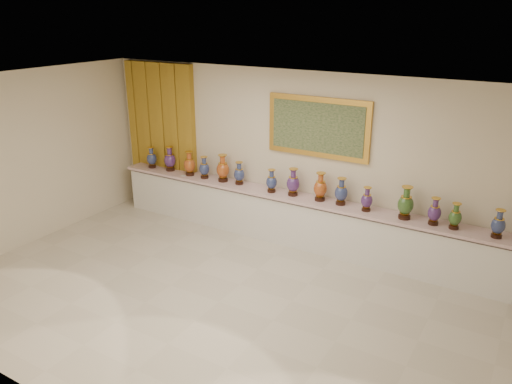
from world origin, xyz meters
TOP-DOWN VIEW (x-y plane):
  - ground at (0.00, 0.00)m, footprint 8.00×8.00m
  - room at (-2.49, 2.44)m, footprint 8.00×8.00m
  - counter at (0.00, 2.27)m, footprint 7.28×0.48m
  - vase_0 at (-3.18, 2.24)m, footprint 0.25×0.25m
  - vase_1 at (-2.73, 2.28)m, footprint 0.30×0.30m
  - vase_2 at (-2.21, 2.24)m, footprint 0.28×0.28m
  - vase_3 at (-1.86, 2.24)m, footprint 0.22×0.22m
  - vase_4 at (-1.45, 2.27)m, footprint 0.31×0.31m
  - vase_5 at (-1.10, 2.29)m, footprint 0.23×0.23m
  - vase_6 at (-0.39, 2.22)m, footprint 0.24×0.24m
  - vase_7 at (0.01, 2.27)m, footprint 0.27×0.27m
  - vase_8 at (0.51, 2.28)m, footprint 0.24×0.24m
  - vase_9 at (0.88, 2.28)m, footprint 0.21×0.21m
  - vase_10 at (1.33, 2.23)m, footprint 0.23×0.23m
  - vase_11 at (1.94, 2.23)m, footprint 0.32×0.32m
  - vase_12 at (2.37, 2.23)m, footprint 0.24×0.24m
  - vase_13 at (2.67, 2.22)m, footprint 0.23×0.23m
  - vase_14 at (3.24, 2.22)m, footprint 0.20×0.20m
  - label_card at (-2.29, 2.13)m, footprint 0.10×0.06m

SIDE VIEW (x-z plane):
  - ground at x=0.00m, z-range 0.00..0.00m
  - counter at x=0.00m, z-range -0.01..0.89m
  - label_card at x=-2.29m, z-range 0.90..0.90m
  - vase_10 at x=1.33m, z-range 0.88..1.28m
  - vase_13 at x=2.67m, z-range 0.88..1.28m
  - vase_6 at x=-0.39m, z-range 0.88..1.29m
  - vase_14 at x=3.24m, z-range 0.88..1.30m
  - vase_12 at x=2.37m, z-range 0.88..1.30m
  - vase_5 at x=-1.10m, z-range 0.88..1.30m
  - vase_3 at x=-1.86m, z-range 0.88..1.30m
  - vase_0 at x=-3.18m, z-range 0.88..1.31m
  - vase_9 at x=0.88m, z-range 0.88..1.33m
  - vase_2 at x=-2.21m, z-range 0.88..1.35m
  - vase_7 at x=0.01m, z-range 0.87..1.36m
  - vase_1 at x=-2.73m, z-range 0.87..1.36m
  - vase_8 at x=0.51m, z-range 0.87..1.36m
  - vase_4 at x=-1.45m, z-range 0.87..1.39m
  - vase_11 at x=1.94m, z-range 0.87..1.39m
  - room at x=-2.49m, z-range -2.40..5.60m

